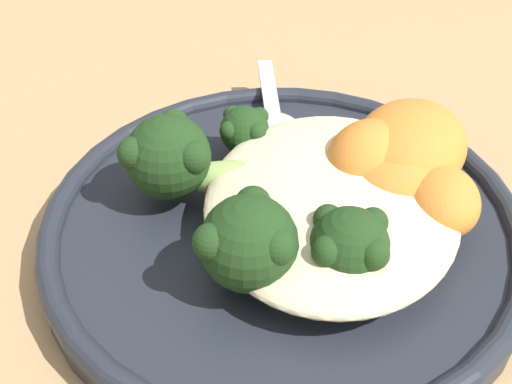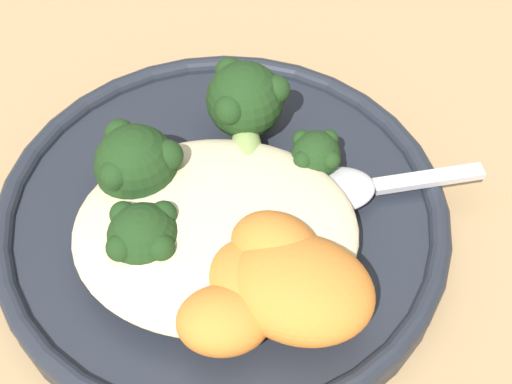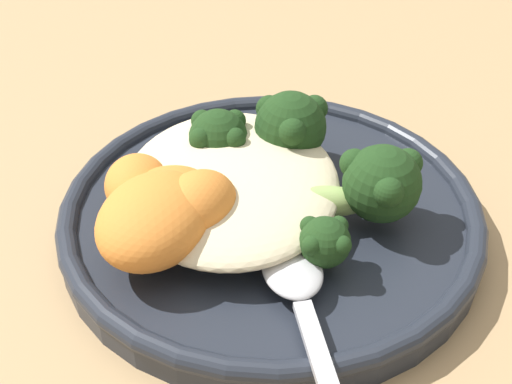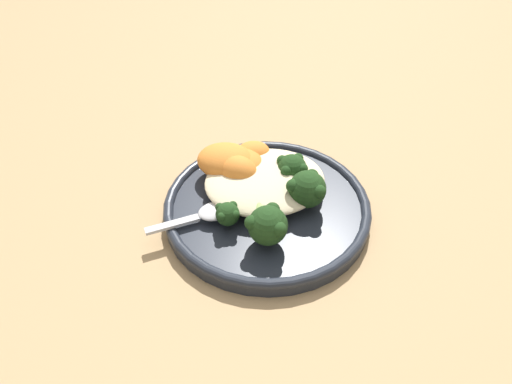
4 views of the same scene
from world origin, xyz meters
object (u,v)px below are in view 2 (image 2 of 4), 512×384
object	(u,v)px
sweet_potato_chunk_3	(250,286)
sweet_potato_chunk_2	(300,289)
spoon	(351,188)
plate	(222,223)
sweet_potato_chunk_1	(224,320)
sweet_potato_chunk_0	(276,251)
broccoli_stalk_2	(155,179)
broccoli_stalk_0	(294,185)
broccoli_stalk_3	(159,239)
quinoa_mound	(216,231)
broccoli_stalk_1	(246,121)

from	to	relation	value
sweet_potato_chunk_3	sweet_potato_chunk_2	bearing A→B (deg)	169.17
sweet_potato_chunk_2	spoon	xyz separation A→B (m)	(-0.03, -0.07, -0.01)
plate	sweet_potato_chunk_1	xyz separation A→B (m)	(-0.00, 0.07, 0.02)
sweet_potato_chunk_0	broccoli_stalk_2	bearing A→B (deg)	-36.58
broccoli_stalk_0	sweet_potato_chunk_3	world-z (taller)	sweet_potato_chunk_3
sweet_potato_chunk_0	sweet_potato_chunk_1	world-z (taller)	sweet_potato_chunk_0
sweet_potato_chunk_1	spoon	xyz separation A→B (m)	(-0.07, -0.09, -0.01)
sweet_potato_chunk_1	sweet_potato_chunk_2	distance (m)	0.04
broccoli_stalk_3	spoon	xyz separation A→B (m)	(-0.10, -0.04, -0.01)
quinoa_mound	broccoli_stalk_3	xyz separation A→B (m)	(0.03, 0.01, 0.00)
sweet_potato_chunk_2	broccoli_stalk_1	bearing A→B (deg)	-76.90
plate	sweet_potato_chunk_0	size ratio (longest dim) A/B	5.08
quinoa_mound	sweet_potato_chunk_1	bearing A→B (deg)	95.01
broccoli_stalk_0	broccoli_stalk_3	xyz separation A→B (m)	(0.07, 0.04, 0.01)
sweet_potato_chunk_1	sweet_potato_chunk_2	world-z (taller)	sweet_potato_chunk_2
broccoli_stalk_1	sweet_potato_chunk_3	distance (m)	0.10
broccoli_stalk_0	sweet_potato_chunk_0	size ratio (longest dim) A/B	1.89
broccoli_stalk_0	broccoli_stalk_2	world-z (taller)	broccoli_stalk_2
broccoli_stalk_1	plate	bearing A→B (deg)	163.04
plate	broccoli_stalk_3	world-z (taller)	broccoli_stalk_3
broccoli_stalk_1	broccoli_stalk_2	distance (m)	0.06
broccoli_stalk_3	plate	bearing A→B (deg)	-138.24
broccoli_stalk_3	sweet_potato_chunk_3	xyz separation A→B (m)	(-0.04, 0.03, -0.00)
broccoli_stalk_0	spoon	bearing A→B (deg)	-50.08
plate	spoon	size ratio (longest dim) A/B	2.32
broccoli_stalk_0	sweet_potato_chunk_3	distance (m)	0.07
sweet_potato_chunk_0	sweet_potato_chunk_2	xyz separation A→B (m)	(-0.01, 0.02, 0.00)
plate	sweet_potato_chunk_2	world-z (taller)	sweet_potato_chunk_2
sweet_potato_chunk_3	spoon	size ratio (longest dim) A/B	0.50
broccoli_stalk_2	sweet_potato_chunk_0	bearing A→B (deg)	178.40
plate	sweet_potato_chunk_3	xyz separation A→B (m)	(-0.01, 0.05, 0.03)
sweet_potato_chunk_0	sweet_potato_chunk_1	xyz separation A→B (m)	(0.02, 0.04, -0.00)
sweet_potato_chunk_1	broccoli_stalk_2	bearing A→B (deg)	-65.96
plate	broccoli_stalk_0	world-z (taller)	broccoli_stalk_0
broccoli_stalk_2	sweet_potato_chunk_3	bearing A→B (deg)	162.87
broccoli_stalk_1	sweet_potato_chunk_3	size ratio (longest dim) A/B	2.24
broccoli_stalk_3	sweet_potato_chunk_0	bearing A→B (deg)	168.25
sweet_potato_chunk_0	plate	bearing A→B (deg)	-54.36
broccoli_stalk_2	sweet_potato_chunk_3	distance (m)	0.08
broccoli_stalk_0	broccoli_stalk_1	size ratio (longest dim) A/B	0.77
plate	sweet_potato_chunk_1	bearing A→B (deg)	91.82
quinoa_mound	plate	bearing A→B (deg)	-96.07
broccoli_stalk_2	spoon	bearing A→B (deg)	-142.37
broccoli_stalk_3	sweet_potato_chunk_0	distance (m)	0.06
sweet_potato_chunk_1	broccoli_stalk_3	bearing A→B (deg)	-54.37
broccoli_stalk_0	broccoli_stalk_2	bearing A→B (deg)	124.26
broccoli_stalk_2	sweet_potato_chunk_1	distance (m)	0.09
sweet_potato_chunk_2	sweet_potato_chunk_0	bearing A→B (deg)	-63.40
sweet_potato_chunk_2	sweet_potato_chunk_3	size ratio (longest dim) A/B	1.35
quinoa_mound	sweet_potato_chunk_1	distance (m)	0.05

